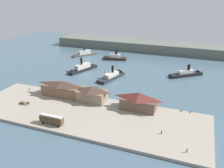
{
  "coord_description": "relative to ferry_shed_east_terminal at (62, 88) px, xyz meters",
  "views": [
    {
      "loc": [
        45.85,
        -107.33,
        54.04
      ],
      "look_at": [
        -0.4,
        13.62,
        2.0
      ],
      "focal_mm": 38.2,
      "sensor_mm": 36.0,
      "label": 1
    }
  ],
  "objects": [
    {
      "name": "ferry_shed_central_terminal",
      "position": [
        17.73,
        -0.31,
        -0.19
      ],
      "size": [
        14.65,
        8.91,
        7.67
      ],
      "color": "#847056",
      "rests_on": "quay_promenade"
    },
    {
      "name": "far_headland",
      "position": [
        20.22,
        119.06,
        -1.28
      ],
      "size": [
        180.0,
        24.0,
        8.0
      ],
      "primitive_type": "cube",
      "color": "#60665B",
      "rests_on": "ground"
    },
    {
      "name": "ground_plane",
      "position": [
        20.22,
        9.06,
        -5.28
      ],
      "size": [
        320.0,
        320.0,
        0.0
      ],
      "primitive_type": "plane",
      "color": "#476070"
    },
    {
      "name": "pedestrian_at_waters_edge",
      "position": [
        55.87,
        -17.32,
        -3.34
      ],
      "size": [
        0.4,
        0.4,
        1.62
      ],
      "color": "#33384C",
      "rests_on": "quay_promenade"
    },
    {
      "name": "ferry_moored_west",
      "position": [
        14.99,
        38.55,
        -3.83
      ],
      "size": [
        12.0,
        25.63,
        10.25
      ],
      "color": "#23282D",
      "rests_on": "ground"
    },
    {
      "name": "ferry_outer_harbor",
      "position": [
        -0.79,
        77.71,
        -3.69
      ],
      "size": [
        20.61,
        10.0,
        9.75
      ],
      "color": "black",
      "rests_on": "ground"
    },
    {
      "name": "ferry_approaching_east",
      "position": [
        60.56,
        59.57,
        -3.8
      ],
      "size": [
        22.48,
        19.36,
        8.95
      ],
      "color": "black",
      "rests_on": "ground"
    },
    {
      "name": "mooring_post_east",
      "position": [
        65.23,
        4.17,
        -3.63
      ],
      "size": [
        0.44,
        0.44,
        0.9
      ],
      "primitive_type": "cylinder",
      "color": "black",
      "rests_on": "quay_promenade"
    },
    {
      "name": "ferry_shed_east_terminal",
      "position": [
        0.0,
        0.0,
        0.0
      ],
      "size": [
        21.0,
        8.02,
        8.04
      ],
      "color": "brown",
      "rests_on": "quay_promenade"
    },
    {
      "name": "horse_cart",
      "position": [
        -11.26,
        -15.81,
        -3.15
      ],
      "size": [
        5.85,
        1.49,
        1.87
      ],
      "color": "brown",
      "rests_on": "quay_promenade"
    },
    {
      "name": "pedestrian_near_cart",
      "position": [
        66.09,
        -25.55,
        -3.35
      ],
      "size": [
        0.39,
        0.39,
        1.59
      ],
      "color": "#33384C",
      "rests_on": "quay_promenade"
    },
    {
      "name": "ferry_mid_harbor",
      "position": [
        -29.12,
        78.94,
        -3.76
      ],
      "size": [
        18.24,
        21.89,
        9.11
      ],
      "color": "#514C47",
      "rests_on": "ground"
    },
    {
      "name": "seawall_edge",
      "position": [
        20.22,
        5.46,
        -4.78
      ],
      "size": [
        110.0,
        0.8,
        1.0
      ],
      "primitive_type": "cube",
      "color": "gray",
      "rests_on": "ground"
    },
    {
      "name": "pedestrian_walking_west",
      "position": [
        -20.91,
        -0.21,
        -3.36
      ],
      "size": [
        0.39,
        0.39,
        1.57
      ],
      "color": "#4C3D33",
      "rests_on": "quay_promenade"
    },
    {
      "name": "ferry_shed_west_terminal",
      "position": [
        41.99,
        -0.62,
        0.21
      ],
      "size": [
        16.81,
        8.08,
        8.44
      ],
      "color": "brown",
      "rests_on": "quay_promenade"
    },
    {
      "name": "street_tram",
      "position": [
        11.7,
        -26.62,
        -1.66
      ],
      "size": [
        10.53,
        2.55,
        4.1
      ],
      "color": "#4C381E",
      "rests_on": "quay_promenade"
    },
    {
      "name": "ferry_near_quay",
      "position": [
        -11.21,
        41.44,
        -3.54
      ],
      "size": [
        13.57,
        26.21,
        11.13
      ],
      "color": "black",
      "rests_on": "ground"
    },
    {
      "name": "mooring_post_west",
      "position": [
        61.33,
        4.13,
        -3.63
      ],
      "size": [
        0.44,
        0.44,
        0.9
      ],
      "primitive_type": "cylinder",
      "color": "black",
      "rests_on": "quay_promenade"
    },
    {
      "name": "quay_promenade",
      "position": [
        20.22,
        -12.94,
        -4.68
      ],
      "size": [
        110.0,
        36.0,
        1.2
      ],
      "primitive_type": "cube",
      "color": "#9E9384",
      "rests_on": "ground"
    }
  ]
}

